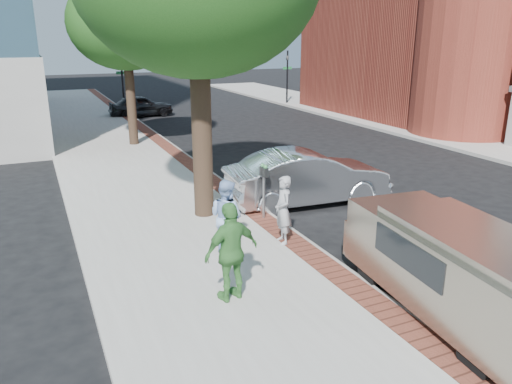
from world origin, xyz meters
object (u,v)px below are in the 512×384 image
person_green (232,252)px  bg_car (141,106)px  person_officer (226,216)px  van (451,264)px  parking_meter (264,180)px  person_gray (283,210)px  sedan_silver (308,177)px

person_green → bg_car: size_ratio=0.48×
person_officer → van: bearing=-173.6°
parking_meter → person_officer: size_ratio=0.88×
bg_car → person_gray: bearing=176.6°
person_gray → person_officer: (-1.36, 0.09, 0.03)m
van → bg_car: bearing=96.3°
person_officer → sedan_silver: person_officer is taller
person_green → van: size_ratio=0.38×
parking_meter → person_gray: size_ratio=0.91×
bg_car → van: (0.11, -25.30, 0.30)m
person_officer → person_green: size_ratio=0.90×
sedan_silver → bg_car: (-0.93, 18.88, -0.14)m
parking_meter → sedan_silver: (1.89, 0.99, -0.41)m
person_officer → person_green: bearing=132.2°
person_gray → bg_car: person_gray is taller
person_green → bg_car: person_green is taller
parking_meter → person_officer: 2.32m
van → person_gray: bearing=116.3°
sedan_silver → van: van is taller
person_officer → bg_car: 21.63m
person_gray → sedan_silver: bearing=148.3°
parking_meter → bg_car: size_ratio=0.38×
person_green → person_gray: bearing=-148.1°
parking_meter → person_officer: (-1.67, -1.60, -0.22)m
person_officer → bg_car: bearing=-36.2°
person_gray → bg_car: (1.27, 21.56, -0.30)m
parking_meter → bg_car: 19.90m
person_gray → van: size_ratio=0.33×
parking_meter → person_officer: person_officer is taller
person_gray → bg_car: bearing=-175.7°
person_gray → person_officer: size_ratio=0.96×
sedan_silver → van: bearing=176.6°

